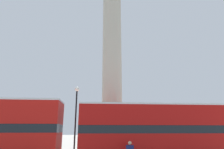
% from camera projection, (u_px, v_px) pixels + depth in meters
% --- Properties ---
extents(monument_column, '(4.68, 4.68, 22.09)m').
position_uv_depth(monument_column, '(112.00, 69.00, 21.71)').
color(monument_column, '#ADA593').
rests_on(monument_column, ground_plane).
extents(bus_b, '(10.63, 3.28, 4.25)m').
position_uv_depth(bus_b, '(151.00, 131.00, 14.73)').
color(bus_b, '#A80F0C').
rests_on(bus_b, ground_plane).
extents(street_lamp, '(0.43, 0.43, 6.38)m').
position_uv_depth(street_lamp, '(76.00, 116.00, 18.37)').
color(street_lamp, black).
rests_on(street_lamp, ground_plane).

